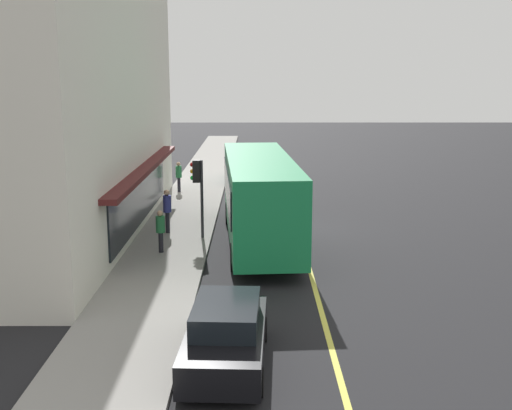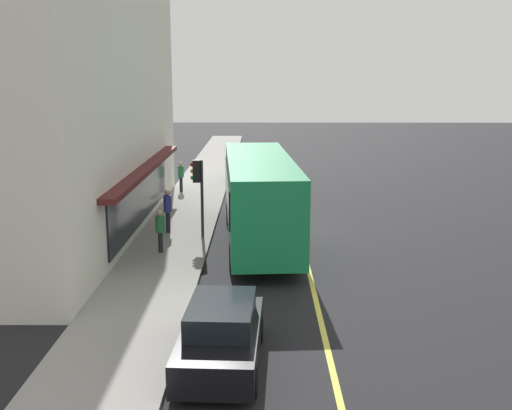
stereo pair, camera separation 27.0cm
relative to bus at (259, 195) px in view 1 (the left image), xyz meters
The scene contains 11 objects.
ground 3.64m from the bus, 35.13° to the right, with size 120.00×120.00×0.00m, color black.
sidewalk 4.73m from the bus, 54.82° to the left, with size 80.00×3.12×0.15m, color gray.
lane_centre_stripe 3.64m from the bus, 35.13° to the right, with size 36.00×0.16×0.01m, color #D8D14C.
storefront_building 10.76m from the bus, 78.62° to the left, with size 20.99×9.71×12.68m.
bus is the anchor object (origin of this frame).
traffic_light 2.58m from the bus, 80.99° to the left, with size 0.30×0.52×3.20m.
car_black 11.01m from the bus, behind, with size 4.37×2.01×1.52m.
car_teal 14.63m from the bus, ahead, with size 4.31×1.88×1.52m.
pedestrian_waiting 11.45m from the bus, 23.06° to the left, with size 0.34×0.34×1.71m.
pedestrian_at_corner 4.22m from the bus, 115.86° to the left, with size 0.34×0.34×1.61m.
pedestrian_near_storefront 4.11m from the bus, 72.94° to the left, with size 0.34×0.34×1.85m.
Camera 1 is at (-27.42, 1.93, 6.83)m, focal length 44.62 mm.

